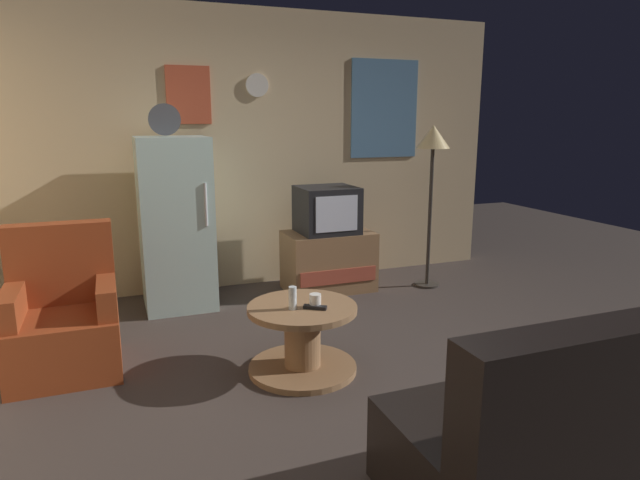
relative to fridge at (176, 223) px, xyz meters
The scene contains 12 objects.
ground_plane 2.27m from the fridge, 66.89° to the right, with size 12.00×12.00×0.00m, color #3D332D.
wall_with_art 1.14m from the fridge, 29.48° to the left, with size 5.20×0.12×2.67m.
fridge is the anchor object (origin of this frame).
tv_stand 1.50m from the fridge, ahead, with size 0.84×0.53×0.58m.
crt_tv 1.41m from the fridge, ahead, with size 0.54×0.51×0.44m.
standing_lamp 2.49m from the fridge, ahead, with size 0.32×0.32×1.59m.
coffee_table 1.82m from the fridge, 69.80° to the right, with size 0.72×0.72×0.46m.
wine_glass 1.78m from the fridge, 72.69° to the right, with size 0.05×0.05×0.15m, color silver.
mug_ceramic_white 1.85m from the fridge, 68.49° to the right, with size 0.08×0.08×0.09m, color silver.
remote_control 1.87m from the fridge, 69.10° to the right, with size 0.15×0.04×0.02m, color black.
armchair 1.41m from the fridge, 130.11° to the right, with size 0.68×0.68×0.96m.
couch 3.56m from the fridge, 67.03° to the right, with size 1.70×0.80×0.92m.
Camera 1 is at (-1.34, -2.89, 1.65)m, focal length 30.83 mm.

